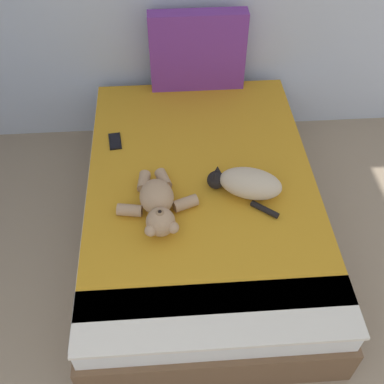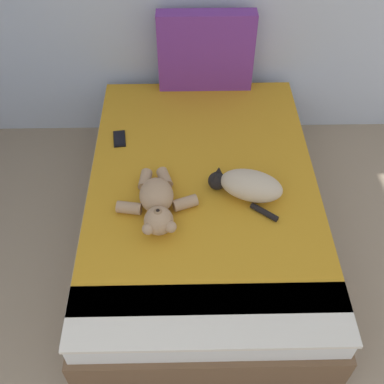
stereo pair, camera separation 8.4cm
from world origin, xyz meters
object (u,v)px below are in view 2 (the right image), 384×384
(cell_phone, at_px, (119,139))
(bed, at_px, (202,208))
(patterned_cushion, at_px, (206,52))
(cat, at_px, (248,185))
(teddy_bear, at_px, (157,203))

(cell_phone, bearing_deg, bed, -36.04)
(bed, relative_size, cell_phone, 12.76)
(patterned_cushion, bearing_deg, cell_phone, -134.74)
(cat, height_order, teddy_bear, teddy_bear)
(cell_phone, bearing_deg, teddy_bear, -66.74)
(patterned_cushion, height_order, teddy_bear, patterned_cushion)
(cat, relative_size, teddy_bear, 0.85)
(cat, bearing_deg, bed, 155.17)
(bed, xyz_separation_m, cell_phone, (-0.50, 0.37, 0.24))
(cat, relative_size, cell_phone, 2.71)
(patterned_cushion, distance_m, teddy_bear, 1.20)
(bed, bearing_deg, cat, -24.83)
(teddy_bear, relative_size, cell_phone, 3.18)
(bed, bearing_deg, teddy_bear, -137.91)
(cat, distance_m, teddy_bear, 0.50)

